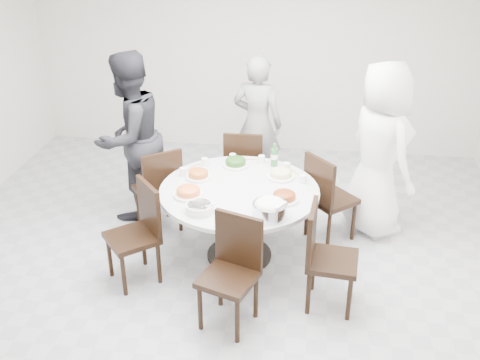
# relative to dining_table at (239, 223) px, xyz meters

# --- Properties ---
(floor) EXTENTS (6.00, 6.00, 0.01)m
(floor) POSITION_rel_dining_table_xyz_m (-0.14, -0.27, -0.38)
(floor) COLOR #A8A9AD
(floor) RESTS_ON ground
(wall_back) EXTENTS (6.00, 0.01, 2.80)m
(wall_back) POSITION_rel_dining_table_xyz_m (-0.14, 2.73, 1.02)
(wall_back) COLOR silver
(wall_back) RESTS_ON ground
(dining_table) EXTENTS (1.50, 1.50, 0.75)m
(dining_table) POSITION_rel_dining_table_xyz_m (0.00, 0.00, 0.00)
(dining_table) COLOR silver
(dining_table) RESTS_ON floor
(chair_ne) EXTENTS (0.59, 0.59, 0.95)m
(chair_ne) POSITION_rel_dining_table_xyz_m (0.88, 0.47, 0.10)
(chair_ne) COLOR black
(chair_ne) RESTS_ON floor
(chair_n) EXTENTS (0.43, 0.43, 0.95)m
(chair_n) POSITION_rel_dining_table_xyz_m (-0.08, 1.05, 0.10)
(chair_n) COLOR black
(chair_n) RESTS_ON floor
(chair_nw) EXTENTS (0.59, 0.59, 0.95)m
(chair_nw) POSITION_rel_dining_table_xyz_m (-0.92, 0.43, 0.10)
(chair_nw) COLOR black
(chair_nw) RESTS_ON floor
(chair_sw) EXTENTS (0.59, 0.59, 0.95)m
(chair_sw) POSITION_rel_dining_table_xyz_m (-0.91, -0.50, 0.10)
(chair_sw) COLOR black
(chair_sw) RESTS_ON floor
(chair_s) EXTENTS (0.54, 0.54, 0.95)m
(chair_s) POSITION_rel_dining_table_xyz_m (0.04, -0.98, 0.10)
(chair_s) COLOR black
(chair_s) RESTS_ON floor
(chair_se) EXTENTS (0.46, 0.46, 0.95)m
(chair_se) POSITION_rel_dining_table_xyz_m (0.88, -0.62, 0.10)
(chair_se) COLOR black
(chair_se) RESTS_ON floor
(diner_right) EXTENTS (0.95, 1.06, 1.82)m
(diner_right) POSITION_rel_dining_table_xyz_m (1.33, 0.71, 0.54)
(diner_right) COLOR white
(diner_right) RESTS_ON floor
(diner_middle) EXTENTS (0.67, 0.51, 1.63)m
(diner_middle) POSITION_rel_dining_table_xyz_m (0.01, 1.53, 0.44)
(diner_middle) COLOR black
(diner_middle) RESTS_ON floor
(diner_left) EXTENTS (1.02, 1.11, 1.83)m
(diner_left) POSITION_rel_dining_table_xyz_m (-1.27, 0.71, 0.54)
(diner_left) COLOR black
(diner_left) RESTS_ON floor
(dish_greens) EXTENTS (0.27, 0.27, 0.07)m
(dish_greens) POSITION_rel_dining_table_xyz_m (-0.10, 0.49, 0.41)
(dish_greens) COLOR white
(dish_greens) RESTS_ON dining_table
(dish_pale) EXTENTS (0.27, 0.27, 0.07)m
(dish_pale) POSITION_rel_dining_table_xyz_m (0.37, 0.29, 0.41)
(dish_pale) COLOR white
(dish_pale) RESTS_ON dining_table
(dish_orange) EXTENTS (0.25, 0.25, 0.07)m
(dish_orange) POSITION_rel_dining_table_xyz_m (-0.42, 0.18, 0.41)
(dish_orange) COLOR white
(dish_orange) RESTS_ON dining_table
(dish_redbrown) EXTENTS (0.26, 0.26, 0.07)m
(dish_redbrown) POSITION_rel_dining_table_xyz_m (0.43, -0.17, 0.41)
(dish_redbrown) COLOR white
(dish_redbrown) RESTS_ON dining_table
(dish_tofu) EXTENTS (0.28, 0.28, 0.07)m
(dish_tofu) POSITION_rel_dining_table_xyz_m (-0.44, -0.19, 0.41)
(dish_tofu) COLOR white
(dish_tofu) RESTS_ON dining_table
(rice_bowl) EXTENTS (0.30, 0.30, 0.13)m
(rice_bowl) POSITION_rel_dining_table_xyz_m (0.33, -0.47, 0.44)
(rice_bowl) COLOR silver
(rice_bowl) RESTS_ON dining_table
(soup_bowl) EXTENTS (0.24, 0.24, 0.08)m
(soup_bowl) POSITION_rel_dining_table_xyz_m (-0.28, -0.46, 0.41)
(soup_bowl) COLOR white
(soup_bowl) RESTS_ON dining_table
(beverage_bottle) EXTENTS (0.07, 0.07, 0.24)m
(beverage_bottle) POSITION_rel_dining_table_xyz_m (0.28, 0.55, 0.50)
(beverage_bottle) COLOR #2B6B32
(beverage_bottle) RESTS_ON dining_table
(tea_cups) EXTENTS (0.07, 0.07, 0.08)m
(tea_cups) POSITION_rel_dining_table_xyz_m (-0.02, 0.62, 0.42)
(tea_cups) COLOR white
(tea_cups) RESTS_ON dining_table
(chopsticks) EXTENTS (0.24, 0.04, 0.01)m
(chopsticks) POSITION_rel_dining_table_xyz_m (-0.03, 0.68, 0.38)
(chopsticks) COLOR tan
(chopsticks) RESTS_ON dining_table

